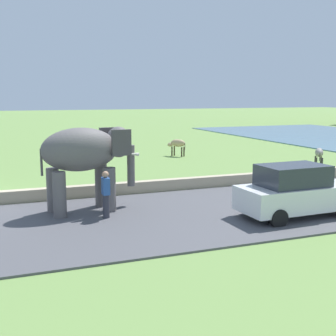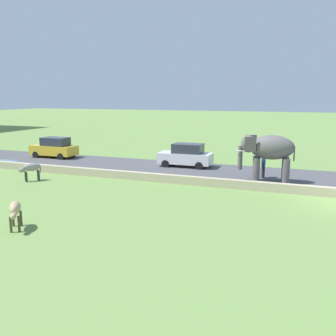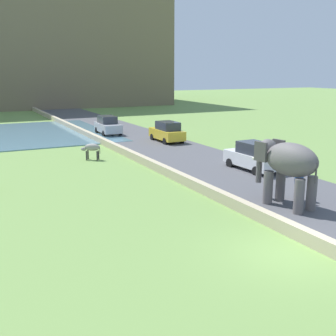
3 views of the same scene
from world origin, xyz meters
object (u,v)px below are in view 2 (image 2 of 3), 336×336
(person_beside_elephant, at_px, (263,166))
(cow_tan, at_px, (15,210))
(cow_grey, at_px, (31,168))
(elephant, at_px, (268,151))
(car_yellow, at_px, (54,148))
(car_white, at_px, (186,156))

(person_beside_elephant, xyz_separation_m, cow_tan, (-13.51, 8.06, -0.04))
(cow_grey, bearing_deg, cow_tan, -143.18)
(elephant, distance_m, person_beside_elephant, 1.69)
(person_beside_elephant, bearing_deg, car_yellow, 83.62)
(elephant, xyz_separation_m, person_beside_elephant, (1.16, 0.38, -1.16))
(person_beside_elephant, relative_size, car_white, 0.40)
(cow_grey, distance_m, cow_tan, 9.33)
(elephant, relative_size, cow_grey, 2.69)
(car_white, bearing_deg, cow_grey, 136.44)
(car_yellow, xyz_separation_m, cow_tan, (-15.52, -9.97, -0.06))
(elephant, height_order, cow_tan, elephant)
(elephant, distance_m, cow_grey, 14.90)
(elephant, relative_size, person_beside_elephant, 2.18)
(person_beside_elephant, relative_size, car_yellow, 0.41)
(elephant, height_order, car_yellow, elephant)
(cow_grey, bearing_deg, car_yellow, 28.51)
(person_beside_elephant, distance_m, cow_tan, 15.73)
(elephant, distance_m, car_white, 7.21)
(car_white, bearing_deg, elephant, -116.53)
(cow_grey, height_order, cow_tan, same)
(person_beside_elephant, distance_m, car_yellow, 18.14)
(car_yellow, distance_m, cow_tan, 18.45)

